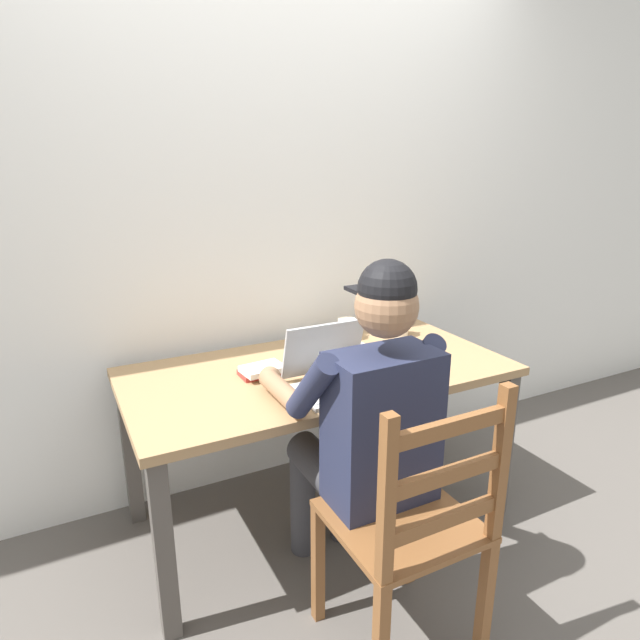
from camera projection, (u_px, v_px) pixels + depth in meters
ground_plane at (319, 514)px, 2.42m from camera, size 8.00×8.00×0.00m
back_wall at (272, 209)px, 2.44m from camera, size 6.00×0.04×2.60m
desk at (319, 386)px, 2.24m from camera, size 1.55×0.78×0.70m
seated_person at (364, 422)px, 1.79m from camera, size 0.50×0.60×1.25m
wooden_chair at (412, 528)px, 1.62m from camera, size 0.42×0.42×0.95m
laptop at (334, 373)px, 2.02m from camera, size 0.33×0.30×0.23m
computer_mouse at (410, 376)px, 2.08m from camera, size 0.06×0.10×0.03m
coffee_mug_white at (400, 326)px, 2.59m from camera, size 0.12×0.09×0.10m
coffee_mug_dark at (412, 356)px, 2.20m from camera, size 0.13×0.09×0.09m
coffee_mug_spare at (347, 329)px, 2.54m from camera, size 0.12×0.08×0.10m
book_stack_main at (262, 370)px, 2.13m from camera, size 0.17×0.14×0.04m
paper_pile_near_laptop at (341, 349)px, 2.41m from camera, size 0.27×0.17×0.01m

